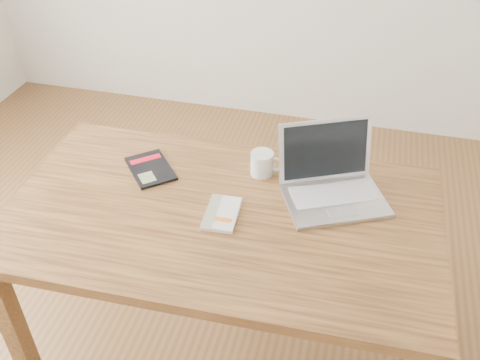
% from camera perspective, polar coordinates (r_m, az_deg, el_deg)
% --- Properties ---
extents(room, '(4.04, 4.04, 2.70)m').
position_cam_1_polar(room, '(1.54, -11.97, 14.13)').
color(room, brown).
rests_on(room, ground).
extents(desk, '(1.50, 0.88, 0.75)m').
position_cam_1_polar(desk, '(1.89, -1.93, -5.41)').
color(desk, brown).
rests_on(desk, ground).
extents(white_guidebook, '(0.12, 0.18, 0.02)m').
position_cam_1_polar(white_guidebook, '(1.81, -1.96, -3.59)').
color(white_guidebook, silver).
rests_on(white_guidebook, desk).
extents(black_guidebook, '(0.24, 0.25, 0.01)m').
position_cam_1_polar(black_guidebook, '(2.04, -9.53, 1.21)').
color(black_guidebook, black).
rests_on(black_guidebook, desk).
extents(laptop, '(0.43, 0.41, 0.24)m').
position_cam_1_polar(laptop, '(1.90, 9.74, -0.20)').
color(laptop, silver).
rests_on(laptop, desk).
extents(coffee_mug, '(0.12, 0.09, 0.09)m').
position_cam_1_polar(coffee_mug, '(1.97, 2.45, 1.81)').
color(coffee_mug, white).
rests_on(coffee_mug, desk).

